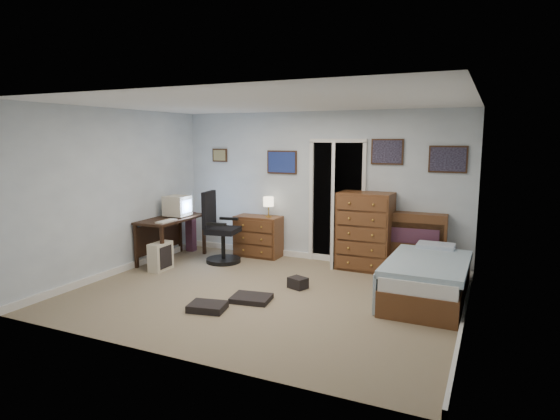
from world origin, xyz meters
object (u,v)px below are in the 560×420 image
object	(u,v)px
low_dresser	(258,236)
tall_dresser	(365,231)
computer_desk	(167,227)
bed	(427,278)
office_chair	(219,235)

from	to	relation	value
low_dresser	tall_dresser	xyz separation A→B (m)	(1.91, -0.02, 0.26)
computer_desk	bed	distance (m)	4.29
office_chair	computer_desk	bearing A→B (deg)	-172.22
low_dresser	tall_dresser	bearing A→B (deg)	-1.54
office_chair	low_dresser	bearing A→B (deg)	47.78
office_chair	tall_dresser	size ratio (longest dim) A/B	0.97
computer_desk	bed	size ratio (longest dim) A/B	0.71
computer_desk	low_dresser	size ratio (longest dim) A/B	1.61
low_dresser	bed	world-z (taller)	low_dresser
tall_dresser	bed	bearing A→B (deg)	-42.22
office_chair	tall_dresser	distance (m)	2.40
computer_desk	low_dresser	world-z (taller)	computer_desk
tall_dresser	low_dresser	bearing A→B (deg)	-178.85
computer_desk	bed	bearing A→B (deg)	-4.41
office_chair	bed	xyz separation A→B (m)	(3.41, -0.46, -0.18)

